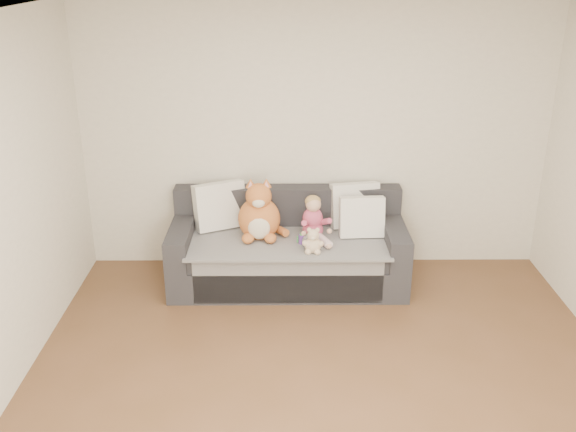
% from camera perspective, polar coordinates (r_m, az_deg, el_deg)
% --- Properties ---
extents(room_shell, '(5.00, 5.00, 5.00)m').
position_cam_1_polar(room_shell, '(4.24, 3.70, -0.50)').
color(room_shell, brown).
rests_on(room_shell, ground).
extents(sofa, '(2.20, 0.94, 0.85)m').
position_cam_1_polar(sofa, '(6.14, -0.01, -3.14)').
color(sofa, '#27272C').
rests_on(sofa, ground).
extents(cushion_left, '(0.54, 0.41, 0.46)m').
position_cam_1_polar(cushion_left, '(6.20, -6.08, 0.92)').
color(cushion_left, white).
rests_on(cushion_left, sofa).
extents(cushion_right_back, '(0.50, 0.29, 0.44)m').
position_cam_1_polar(cushion_right_back, '(6.25, 5.96, 0.99)').
color(cushion_right_back, white).
rests_on(cushion_right_back, sofa).
extents(cushion_right_front, '(0.43, 0.21, 0.39)m').
position_cam_1_polar(cushion_right_front, '(6.03, 6.58, -0.08)').
color(cushion_right_front, white).
rests_on(cushion_right_front, sofa).
extents(toddler, '(0.29, 0.43, 0.42)m').
position_cam_1_polar(toddler, '(5.95, 2.30, -0.45)').
color(toddler, '#C54569').
rests_on(toddler, sofa).
extents(plush_cat, '(0.48, 0.41, 0.60)m').
position_cam_1_polar(plush_cat, '(5.96, -2.56, 0.05)').
color(plush_cat, '#BC5829').
rests_on(plush_cat, sofa).
extents(teddy_bear, '(0.19, 0.14, 0.24)m').
position_cam_1_polar(teddy_bear, '(5.69, 2.24, -2.38)').
color(teddy_bear, '#C6B389').
rests_on(teddy_bear, sofa).
extents(plush_cow, '(0.14, 0.21, 0.17)m').
position_cam_1_polar(plush_cow, '(5.78, 1.98, -2.24)').
color(plush_cow, white).
rests_on(plush_cow, sofa).
extents(sippy_cup, '(0.10, 0.09, 0.12)m').
position_cam_1_polar(sippy_cup, '(5.88, 1.26, -1.92)').
color(sippy_cup, '#69399D').
rests_on(sippy_cup, sofa).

